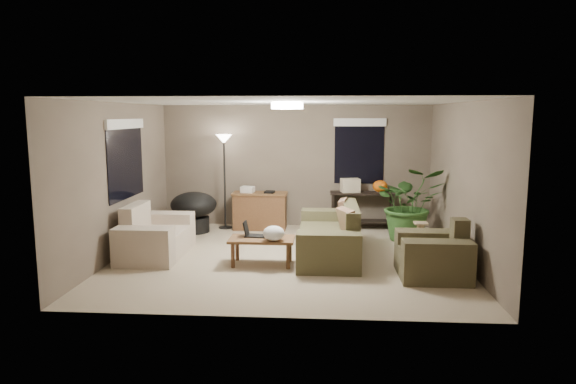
# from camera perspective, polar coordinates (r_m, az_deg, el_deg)

# --- Properties ---
(room_shell) EXTENTS (5.50, 5.50, 5.50)m
(room_shell) POSITION_cam_1_polar(r_m,az_deg,el_deg) (8.16, -0.10, 1.18)
(room_shell) COLOR tan
(room_shell) RESTS_ON ground
(main_sofa) EXTENTS (0.95, 2.20, 0.85)m
(main_sofa) POSITION_cam_1_polar(r_m,az_deg,el_deg) (8.47, 4.78, -5.15)
(main_sofa) COLOR #46422A
(main_sofa) RESTS_ON ground
(throw_pillows) EXTENTS (0.39, 1.39, 0.47)m
(throw_pillows) POSITION_cam_1_polar(r_m,az_deg,el_deg) (8.40, 6.56, -2.81)
(throw_pillows) COLOR #8C7251
(throw_pillows) RESTS_ON main_sofa
(loveseat) EXTENTS (0.90, 1.60, 0.85)m
(loveseat) POSITION_cam_1_polar(r_m,az_deg,el_deg) (8.75, -14.63, -4.93)
(loveseat) COLOR beige
(loveseat) RESTS_ON ground
(armchair) EXTENTS (0.95, 1.00, 0.85)m
(armchair) POSITION_cam_1_polar(r_m,az_deg,el_deg) (7.67, 15.88, -6.89)
(armchair) COLOR brown
(armchair) RESTS_ON ground
(coffee_table) EXTENTS (1.00, 0.55, 0.42)m
(coffee_table) POSITION_cam_1_polar(r_m,az_deg,el_deg) (7.96, -2.92, -5.56)
(coffee_table) COLOR brown
(coffee_table) RESTS_ON ground
(laptop) EXTENTS (0.38, 0.27, 0.24)m
(laptop) POSITION_cam_1_polar(r_m,az_deg,el_deg) (8.05, -4.03, -4.52)
(laptop) COLOR black
(laptop) RESTS_ON coffee_table
(plastic_bag) EXTENTS (0.38, 0.36, 0.23)m
(plastic_bag) POSITION_cam_1_polar(r_m,az_deg,el_deg) (7.75, -1.59, -4.60)
(plastic_bag) COLOR white
(plastic_bag) RESTS_ON coffee_table
(desk) EXTENTS (1.10, 0.50, 0.75)m
(desk) POSITION_cam_1_polar(r_m,az_deg,el_deg) (10.41, -3.12, -2.08)
(desk) COLOR brown
(desk) RESTS_ON ground
(desk_papers) EXTENTS (0.70, 0.30, 0.12)m
(desk_papers) POSITION_cam_1_polar(r_m,az_deg,el_deg) (10.35, -4.01, 0.23)
(desk_papers) COLOR silver
(desk_papers) RESTS_ON desk
(console_table) EXTENTS (1.30, 0.40, 0.75)m
(console_table) POSITION_cam_1_polar(r_m,az_deg,el_deg) (10.54, 8.25, -1.69)
(console_table) COLOR black
(console_table) RESTS_ON ground
(pumpkin) EXTENTS (0.34, 0.34, 0.24)m
(pumpkin) POSITION_cam_1_polar(r_m,az_deg,el_deg) (10.51, 10.20, 0.63)
(pumpkin) COLOR orange
(pumpkin) RESTS_ON console_table
(cardboard_box) EXTENTS (0.41, 0.34, 0.27)m
(cardboard_box) POSITION_cam_1_polar(r_m,az_deg,el_deg) (10.46, 6.93, 0.74)
(cardboard_box) COLOR beige
(cardboard_box) RESTS_ON console_table
(papasan_chair) EXTENTS (1.07, 1.07, 0.80)m
(papasan_chair) POSITION_cam_1_polar(r_m,az_deg,el_deg) (10.28, -10.43, -1.85)
(papasan_chair) COLOR black
(papasan_chair) RESTS_ON ground
(floor_lamp) EXTENTS (0.32, 0.32, 1.91)m
(floor_lamp) POSITION_cam_1_polar(r_m,az_deg,el_deg) (10.41, -7.12, 4.64)
(floor_lamp) COLOR black
(floor_lamp) RESTS_ON ground
(ceiling_fixture) EXTENTS (0.50, 0.50, 0.10)m
(ceiling_fixture) POSITION_cam_1_polar(r_m,az_deg,el_deg) (8.09, -0.10, 9.57)
(ceiling_fixture) COLOR white
(ceiling_fixture) RESTS_ON room_shell
(houseplant) EXTENTS (1.23, 1.37, 1.07)m
(houseplant) POSITION_cam_1_polar(r_m,az_deg,el_deg) (9.69, 13.34, -2.16)
(houseplant) COLOR #2D5923
(houseplant) RESTS_ON ground
(cat_scratching_post) EXTENTS (0.32, 0.32, 0.50)m
(cat_scratching_post) POSITION_cam_1_polar(r_m,az_deg,el_deg) (9.03, 14.46, -5.05)
(cat_scratching_post) COLOR tan
(cat_scratching_post) RESTS_ON ground
(window_left) EXTENTS (0.05, 1.56, 1.33)m
(window_left) POSITION_cam_1_polar(r_m,az_deg,el_deg) (9.01, -17.59, 4.90)
(window_left) COLOR black
(window_left) RESTS_ON room_shell
(window_back) EXTENTS (1.06, 0.05, 1.33)m
(window_back) POSITION_cam_1_polar(r_m,az_deg,el_deg) (10.58, 7.94, 5.71)
(window_back) COLOR black
(window_back) RESTS_ON room_shell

